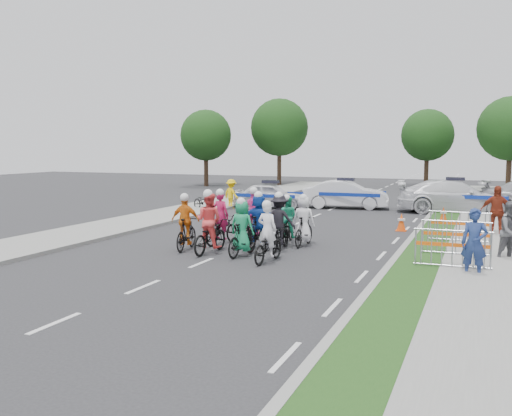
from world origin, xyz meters
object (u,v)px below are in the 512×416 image
at_px(police_car_0, 271,196).
at_px(parked_bike, 203,202).
at_px(rider_7, 304,226).
at_px(cone_1, 443,215).
at_px(spectator_2, 496,211).
at_px(barrier_1, 456,239).
at_px(rider_6, 221,226).
at_px(tree_3, 279,128).
at_px(spectator_0, 474,243).
at_px(police_car_1, 346,194).
at_px(rider_3, 186,228).
at_px(spectator_1, 512,232).
at_px(barrier_2, 459,228).
at_px(tree_4, 427,135).
at_px(rider_0, 268,242).
at_px(rider_9, 255,220).
at_px(rider_2, 209,230).
at_px(tree_0, 206,135).
at_px(rider_4, 280,227).
at_px(tree_1, 511,129).
at_px(rider_5, 259,224).
at_px(cone_0, 401,222).
at_px(barrier_0, 452,251).
at_px(marshal_hiviz, 231,194).
at_px(rider_8, 287,225).
at_px(rider_1, 242,233).

relative_size(police_car_0, parked_bike, 2.29).
xyz_separation_m(rider_7, cone_1, (3.93, 7.87, -0.35)).
relative_size(spectator_2, barrier_1, 0.95).
distance_m(rider_6, tree_3, 30.35).
bearing_deg(cone_1, spectator_0, -82.40).
xyz_separation_m(police_car_0, police_car_1, (3.79, 1.36, 0.07)).
bearing_deg(rider_7, police_car_1, -81.24).
distance_m(rider_3, police_car_1, 14.21).
bearing_deg(spectator_0, tree_3, 122.50).
bearing_deg(rider_6, spectator_1, -169.18).
distance_m(police_car_0, barrier_2, 12.96).
bearing_deg(tree_4, spectator_1, -80.32).
relative_size(rider_0, tree_4, 0.29).
bearing_deg(rider_9, rider_3, 56.95).
bearing_deg(rider_3, rider_2, 159.63).
bearing_deg(tree_0, rider_9, -59.60).
bearing_deg(police_car_0, rider_4, -167.72).
distance_m(tree_1, tree_3, 18.11).
bearing_deg(barrier_2, rider_5, -153.02).
distance_m(rider_6, cone_0, 7.54).
distance_m(rider_2, rider_3, 0.95).
height_order(police_car_1, barrier_0, police_car_1).
height_order(rider_5, rider_7, rider_5).
bearing_deg(barrier_0, marshal_hiviz, 134.81).
bearing_deg(spectator_1, spectator_0, -147.67).
distance_m(rider_8, spectator_1, 7.09).
xyz_separation_m(rider_2, parked_bike, (-5.62, 10.57, -0.29)).
distance_m(barrier_1, tree_0, 32.29).
relative_size(rider_0, marshal_hiviz, 1.16).
bearing_deg(rider_5, cone_0, -116.53).
bearing_deg(police_car_0, rider_8, -166.08).
relative_size(police_car_0, barrier_0, 1.96).
bearing_deg(cone_1, rider_1, -116.53).
xyz_separation_m(cone_1, parked_bike, (-11.91, 0.39, 0.11)).
xyz_separation_m(rider_0, rider_8, (-0.55, 3.36, 0.03)).
relative_size(rider_1, police_car_0, 0.46).
xyz_separation_m(rider_3, spectator_0, (8.64, -0.66, 0.18)).
relative_size(tree_1, tree_4, 1.08).
distance_m(rider_0, tree_1, 30.32).
height_order(rider_5, spectator_1, rider_5).
height_order(rider_5, barrier_2, rider_5).
xyz_separation_m(rider_4, police_car_0, (-4.61, 11.56, -0.06)).
bearing_deg(rider_8, spectator_2, -156.73).
distance_m(rider_7, police_car_0, 11.77).
height_order(rider_6, tree_1, tree_1).
xyz_separation_m(cone_0, tree_1, (4.55, 21.53, 4.20)).
xyz_separation_m(rider_5, spectator_1, (7.60, 0.52, 0.10)).
relative_size(rider_5, cone_0, 2.67).
distance_m(rider_1, barrier_2, 7.62).
xyz_separation_m(rider_4, spectator_2, (6.49, 5.39, 0.21)).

